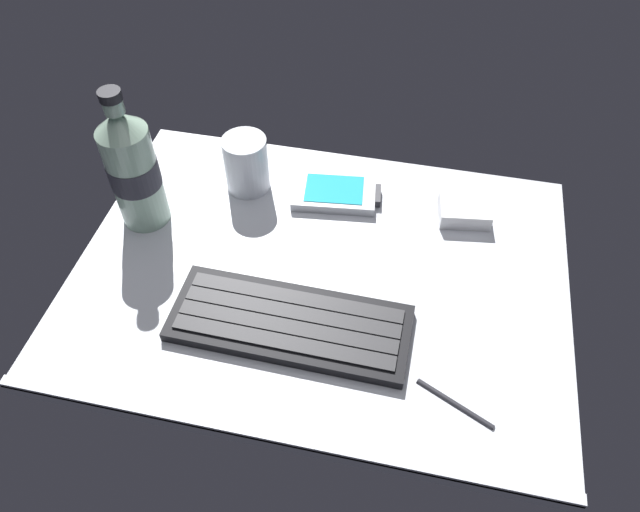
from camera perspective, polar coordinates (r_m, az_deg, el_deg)
ground_plane at (r=79.02cm, az=-0.04°, el=-2.01°), size 64.00×48.00×2.80cm
keyboard at (r=72.57cm, az=-2.90°, el=-6.40°), size 29.17×11.44×1.70cm
handheld_device at (r=87.61cm, az=1.47°, el=6.08°), size 13.37×8.94×1.50cm
juice_cup at (r=87.82cm, az=-7.05°, el=8.58°), size 6.40×6.40×8.50cm
water_bottle at (r=82.68cm, az=-17.49°, el=8.01°), size 6.73×6.73×20.80cm
charger_block at (r=86.68cm, az=13.64°, el=4.25°), size 7.70×6.51×2.40cm
stylus_pen at (r=69.25cm, az=12.79°, el=-13.51°), size 8.90×4.65×0.70cm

